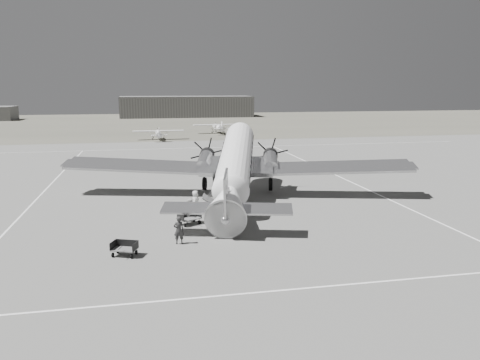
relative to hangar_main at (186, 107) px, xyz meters
name	(u,v)px	position (x,y,z in m)	size (l,w,h in m)	color
ground	(260,212)	(-5.00, -120.00, -3.30)	(260.00, 260.00, 0.00)	slate
taxi_line_near	(329,286)	(-5.00, -134.00, -3.29)	(60.00, 0.15, 0.01)	white
taxi_line_right	(401,205)	(7.00, -120.00, -3.29)	(0.15, 80.00, 0.01)	white
taxi_line_left	(41,194)	(-23.00, -110.00, -3.29)	(0.15, 60.00, 0.01)	white
taxi_line_horizon	(200,148)	(-5.00, -80.00, -3.29)	(90.00, 0.15, 0.01)	white
grass_infield	(177,123)	(-5.00, -25.00, -3.30)	(260.00, 90.00, 0.01)	#5C594E
hangar_main	(186,107)	(0.00, 0.00, 0.00)	(42.00, 14.00, 6.60)	slate
dc3_airliner	(235,166)	(-6.15, -115.84, -0.30)	(31.47, 21.84, 5.99)	#B0B0B2
light_plane_left	(159,135)	(-11.13, -67.01, -2.32)	(9.42, 7.65, 1.96)	white
light_plane_right	(218,128)	(1.49, -57.28, -2.22)	(10.42, 8.45, 2.16)	white
baggage_cart_near	(189,218)	(-10.68, -122.11, -2.85)	(1.59, 1.12, 0.90)	#5B5B5B
baggage_cart_far	(124,249)	(-14.96, -127.66, -2.88)	(1.50, 1.06, 0.85)	#5B5B5B
ground_crew	(179,230)	(-11.71, -126.15, -2.42)	(0.64, 0.42, 1.76)	#2C2C2C
ramp_agent	(190,211)	(-10.55, -121.59, -2.43)	(0.84, 0.66, 1.74)	beige
passenger	(196,202)	(-9.92, -119.11, -2.42)	(0.86, 0.56, 1.77)	silver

